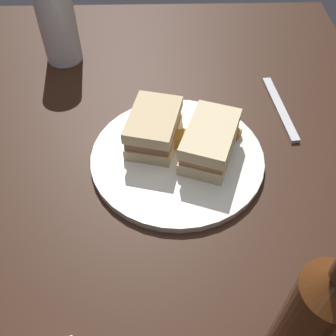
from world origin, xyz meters
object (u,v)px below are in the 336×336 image
sandwich_half_left (210,141)px  fork (280,108)px  pint_glass (59,31)px  cider_bottle (313,320)px  plate (177,157)px  sandwich_half_right (154,128)px

sandwich_half_left → fork: 0.19m
pint_glass → fork: pint_glass is taller
pint_glass → cider_bottle: 0.70m
cider_bottle → fork: (-0.43, 0.08, -0.11)m
pint_glass → sandwich_half_left: bearing=43.3°
pint_glass → cider_bottle: size_ratio=0.55×
cider_bottle → fork: 0.45m
plate → sandwich_half_left: 0.06m
plate → cider_bottle: cider_bottle is taller
sandwich_half_right → cider_bottle: 0.38m
plate → cider_bottle: (0.31, 0.12, 0.10)m
sandwich_half_left → sandwich_half_right: size_ratio=1.11×
fork → sandwich_half_left: bearing=-56.1°
plate → cider_bottle: bearing=20.7°
plate → sandwich_half_left: (-0.00, 0.05, 0.03)m
sandwich_half_left → fork: sandwich_half_left is taller
sandwich_half_left → cider_bottle: bearing=11.8°
plate → fork: 0.23m
sandwich_half_right → fork: sandwich_half_right is taller
plate → sandwich_half_right: 0.06m
sandwich_half_left → sandwich_half_right: bearing=-110.0°
sandwich_half_left → fork: size_ratio=0.78×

